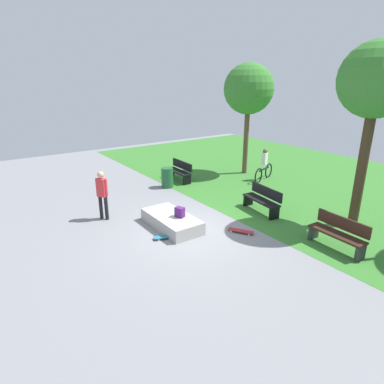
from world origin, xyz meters
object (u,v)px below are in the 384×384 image
at_px(cyclist_on_bicycle, 264,167).
at_px(skateboard_spare, 241,231).
at_px(park_bench_near_path, 180,170).
at_px(backpack_on_ledge, 180,212).
at_px(park_bench_far_right, 338,233).
at_px(skateboard_by_ledge, 167,236).
at_px(skater_performing_trick, 102,192).
at_px(trash_bin, 167,178).
at_px(tree_leaning_ash, 377,83).
at_px(concrete_ledge, 172,221).
at_px(park_bench_by_oak, 263,199).
at_px(tree_broad_elm, 249,90).

bearing_deg(cyclist_on_bicycle, skateboard_spare, -53.45).
distance_m(skateboard_spare, park_bench_near_path, 5.96).
relative_size(backpack_on_ledge, park_bench_far_right, 0.20).
bearing_deg(skateboard_by_ledge, skater_performing_trick, -157.92).
height_order(skateboard_spare, trash_bin, trash_bin).
xyz_separation_m(skateboard_by_ledge, tree_leaning_ash, (2.63, 5.53, 4.36)).
height_order(skater_performing_trick, park_bench_near_path, skater_performing_trick).
relative_size(concrete_ledge, park_bench_far_right, 1.36).
xyz_separation_m(concrete_ledge, park_bench_by_oak, (0.78, 3.34, 0.28)).
relative_size(concrete_ledge, tree_broad_elm, 0.42).
bearing_deg(concrete_ledge, skateboard_by_ledge, -41.17).
bearing_deg(skater_performing_trick, tree_broad_elm, 100.60).
relative_size(tree_leaning_ash, trash_bin, 6.44).
xyz_separation_m(skateboard_by_ledge, park_bench_far_right, (3.27, 3.59, 0.42)).
height_order(concrete_ledge, tree_leaning_ash, tree_leaning_ash).
bearing_deg(park_bench_by_oak, skateboard_by_ledge, -92.48).
relative_size(skateboard_spare, trash_bin, 0.91).
xyz_separation_m(skater_performing_trick, skateboard_by_ledge, (2.48, 1.00, -0.92)).
bearing_deg(skateboard_by_ledge, trash_bin, 148.74).
distance_m(skater_performing_trick, skateboard_by_ledge, 2.83).
relative_size(tree_broad_elm, trash_bin, 6.04).
distance_m(skater_performing_trick, tree_leaning_ash, 8.98).
relative_size(skater_performing_trick, park_bench_far_right, 1.04).
distance_m(park_bench_far_right, trash_bin, 7.56).
bearing_deg(tree_leaning_ash, park_bench_near_path, -165.01).
bearing_deg(park_bench_near_path, trash_bin, -61.47).
height_order(tree_broad_elm, trash_bin, tree_broad_elm).
xyz_separation_m(concrete_ledge, skater_performing_trick, (-1.87, -1.54, 0.78)).
bearing_deg(tree_broad_elm, tree_leaning_ash, -12.21).
relative_size(park_bench_far_right, tree_broad_elm, 0.31).
bearing_deg(park_bench_far_right, skateboard_by_ledge, -132.34).
distance_m(park_bench_near_path, tree_leaning_ash, 8.61).
relative_size(skater_performing_trick, skateboard_spare, 2.13).
bearing_deg(concrete_ledge, skater_performing_trick, -140.58).
height_order(skater_performing_trick, park_bench_far_right, skater_performing_trick).
bearing_deg(tree_broad_elm, park_bench_far_right, -24.98).
bearing_deg(skateboard_spare, skateboard_by_ledge, -115.73).
bearing_deg(park_bench_by_oak, concrete_ledge, -103.08).
xyz_separation_m(park_bench_by_oak, cyclist_on_bicycle, (-2.72, 2.97, 0.15)).
bearing_deg(tree_broad_elm, park_bench_by_oak, -36.80).
xyz_separation_m(backpack_on_ledge, trash_bin, (-3.87, 1.88, -0.13)).
relative_size(trash_bin, cyclist_on_bicycle, 0.50).
bearing_deg(concrete_ledge, backpack_on_ledge, 29.91).
distance_m(skateboard_spare, park_bench_far_right, 2.78).
bearing_deg(park_bench_by_oak, backpack_on_ledge, -99.20).
bearing_deg(skateboard_spare, trash_bin, 174.47).
xyz_separation_m(skateboard_spare, tree_leaning_ash, (1.64, 3.48, 4.36)).
height_order(backpack_on_ledge, park_bench_far_right, park_bench_far_right).
xyz_separation_m(park_bench_by_oak, park_bench_near_path, (-4.93, -0.31, 0.00)).
height_order(skater_performing_trick, cyclist_on_bicycle, skater_performing_trick).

